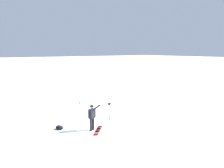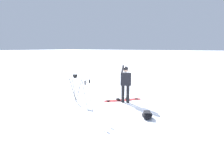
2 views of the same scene
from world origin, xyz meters
The scene contains 6 objects.
ground_plane centered at (0.00, 0.00, 0.00)m, with size 300.00×300.00×0.00m, color white.
snowboarder centered at (0.02, 0.46, 0.97)m, with size 0.60×0.62×1.63m.
snowboard centered at (0.26, 0.72, 0.02)m, with size 1.38×1.30×0.10m.
gear_bag_large centered at (-1.29, -1.09, 0.12)m, with size 0.63×0.56×0.23m.
camera_tripod centered at (-1.02, 2.44, 0.89)m, with size 0.61×0.51×1.23m.
ski_poles centered at (-2.13, 0.84, 0.84)m, with size 0.36×0.33×1.27m.
Camera 1 is at (11.32, -6.18, 4.81)m, focal length 36.04 mm.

